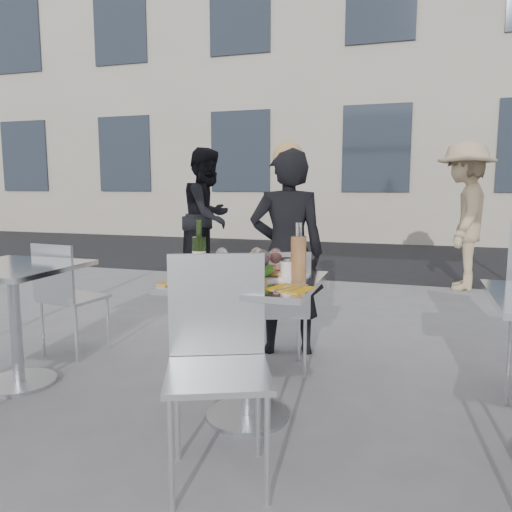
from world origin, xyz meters
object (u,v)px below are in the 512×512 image
(main_table, at_px, (247,319))
(side_table_left, at_px, (14,299))
(wineglass_white_a, at_px, (222,256))
(pizza_far, at_px, (278,271))
(wineglass_white_b, at_px, (257,256))
(sugar_shaker, at_px, (287,268))
(salad_plate, at_px, (259,272))
(wine_bottle, at_px, (199,253))
(wineglass_red_b, at_px, (275,257))
(woman_diner, at_px, (287,253))
(napkin_right, at_px, (291,288))
(pizza_near, at_px, (234,282))
(carafe, at_px, (298,256))
(chair_far, at_px, (279,302))
(chair_near, at_px, (217,346))
(pedestrian_a, at_px, (208,217))
(napkin_left, at_px, (182,283))
(wineglass_red_a, at_px, (264,259))
(side_chair_lfar, at_px, (65,290))
(pedestrian_b, at_px, (464,216))

(main_table, relative_size, side_table_left, 1.00)
(wineglass_white_a, bearing_deg, pizza_far, 35.02)
(main_table, xyz_separation_m, wineglass_white_b, (0.03, 0.08, 0.32))
(sugar_shaker, bearing_deg, wineglass_white_b, -177.66)
(salad_plate, xyz_separation_m, wine_bottle, (-0.35, 0.04, 0.08))
(wine_bottle, relative_size, wineglass_red_b, 1.87)
(woman_diner, height_order, salad_plate, woman_diner)
(woman_diner, bearing_deg, napkin_right, 86.65)
(wineglass_white_a, relative_size, wineglass_red_b, 1.00)
(pizza_near, relative_size, carafe, 1.11)
(chair_far, distance_m, napkin_right, 0.89)
(chair_far, bearing_deg, salad_plate, 75.17)
(chair_near, distance_m, pedestrian_a, 4.23)
(pizza_far, relative_size, wineglass_white_a, 2.17)
(chair_far, height_order, pizza_far, chair_far)
(main_table, relative_size, pizza_far, 2.19)
(main_table, xyz_separation_m, napkin_left, (-0.27, -0.20, 0.21))
(pedestrian_a, relative_size, pizza_far, 4.95)
(chair_near, height_order, pizza_far, chair_near)
(wineglass_red_a, relative_size, napkin_right, 0.69)
(chair_far, bearing_deg, carafe, 94.58)
(chair_near, distance_m, woman_diner, 1.61)
(pedestrian_a, xyz_separation_m, carafe, (1.90, -3.29, 0.02))
(wineglass_white_a, bearing_deg, wine_bottle, 157.50)
(side_chair_lfar, bearing_deg, sugar_shaker, 173.28)
(chair_far, bearing_deg, napkin_left, 52.56)
(pedestrian_b, relative_size, carafe, 6.02)
(side_chair_lfar, height_order, wineglass_white_a, wineglass_white_a)
(carafe, relative_size, napkin_left, 1.34)
(wineglass_white_a, xyz_separation_m, wineglass_white_b, (0.17, 0.06, 0.00))
(main_table, height_order, pedestrian_a, pedestrian_a)
(wine_bottle, xyz_separation_m, carafe, (0.55, 0.01, 0.00))
(chair_near, xyz_separation_m, pedestrian_a, (-1.68, 3.87, 0.29))
(side_table_left, bearing_deg, pedestrian_b, 54.24)
(side_chair_lfar, distance_m, wine_bottle, 1.38)
(wineglass_white_a, bearing_deg, napkin_right, -23.93)
(wine_bottle, xyz_separation_m, wineglass_red_a, (0.39, -0.08, -0.00))
(side_table_left, relative_size, wineglass_red_b, 4.76)
(sugar_shaker, distance_m, napkin_left, 0.54)
(pedestrian_b, bearing_deg, pizza_near, -12.75)
(pizza_far, bearing_deg, chair_near, -96.62)
(salad_plate, bearing_deg, wineglass_white_b, 120.59)
(wineglass_red_a, bearing_deg, side_table_left, -179.98)
(chair_near, bearing_deg, wineglass_red_b, 57.91)
(woman_diner, xyz_separation_m, wineglass_red_a, (0.15, -1.10, 0.12))
(sugar_shaker, xyz_separation_m, napkin_left, (-0.46, -0.29, -0.05))
(salad_plate, bearing_deg, wineglass_red_b, 33.65)
(napkin_right, bearing_deg, wineglass_red_a, 156.37)
(woman_diner, relative_size, wineglass_red_b, 9.43)
(wineglass_white_a, height_order, wineglass_red_b, same)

